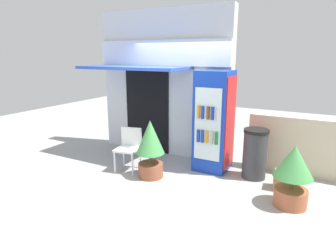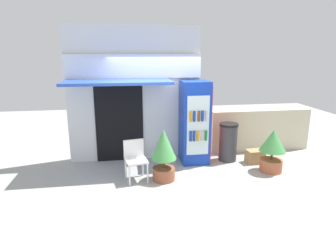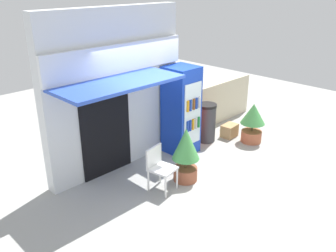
{
  "view_description": "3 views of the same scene",
  "coord_description": "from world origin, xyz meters",
  "px_view_note": "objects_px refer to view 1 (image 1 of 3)",
  "views": [
    {
      "loc": [
        2.59,
        -4.48,
        2.26
      ],
      "look_at": [
        0.05,
        0.25,
        0.93
      ],
      "focal_mm": 31.09,
      "sensor_mm": 36.0,
      "label": 1
    },
    {
      "loc": [
        -0.93,
        -5.8,
        2.65
      ],
      "look_at": [
        0.05,
        0.41,
        1.03
      ],
      "focal_mm": 31.52,
      "sensor_mm": 36.0,
      "label": 2
    },
    {
      "loc": [
        -4.72,
        -4.23,
        3.69
      ],
      "look_at": [
        -0.1,
        0.4,
        0.98
      ],
      "focal_mm": 38.47,
      "sensor_mm": 36.0,
      "label": 3
    }
  ],
  "objects_px": {
    "drink_cooler": "(214,121)",
    "cardboard_box": "(286,181)",
    "plastic_chair": "(129,146)",
    "trash_bin": "(255,154)",
    "potted_plant_curbside": "(293,172)",
    "potted_plant_near_shop": "(150,145)"
  },
  "relations": [
    {
      "from": "drink_cooler",
      "to": "plastic_chair",
      "type": "bearing_deg",
      "value": -151.0
    },
    {
      "from": "drink_cooler",
      "to": "cardboard_box",
      "type": "relative_size",
      "value": 4.8
    },
    {
      "from": "cardboard_box",
      "to": "drink_cooler",
      "type": "bearing_deg",
      "value": 167.95
    },
    {
      "from": "trash_bin",
      "to": "cardboard_box",
      "type": "xyz_separation_m",
      "value": [
        0.61,
        -0.26,
        -0.31
      ]
    },
    {
      "from": "potted_plant_curbside",
      "to": "drink_cooler",
      "type": "bearing_deg",
      "value": 151.07
    },
    {
      "from": "potted_plant_near_shop",
      "to": "cardboard_box",
      "type": "height_order",
      "value": "potted_plant_near_shop"
    },
    {
      "from": "potted_plant_curbside",
      "to": "cardboard_box",
      "type": "relative_size",
      "value": 2.36
    },
    {
      "from": "drink_cooler",
      "to": "trash_bin",
      "type": "distance_m",
      "value": 0.98
    },
    {
      "from": "trash_bin",
      "to": "cardboard_box",
      "type": "height_order",
      "value": "trash_bin"
    },
    {
      "from": "potted_plant_near_shop",
      "to": "potted_plant_curbside",
      "type": "relative_size",
      "value": 1.14
    },
    {
      "from": "plastic_chair",
      "to": "potted_plant_near_shop",
      "type": "distance_m",
      "value": 0.61
    },
    {
      "from": "potted_plant_near_shop",
      "to": "cardboard_box",
      "type": "xyz_separation_m",
      "value": [
        2.32,
        0.64,
        -0.46
      ]
    },
    {
      "from": "plastic_chair",
      "to": "trash_bin",
      "type": "relative_size",
      "value": 0.89
    },
    {
      "from": "drink_cooler",
      "to": "potted_plant_curbside",
      "type": "xyz_separation_m",
      "value": [
        1.56,
        -0.86,
        -0.43
      ]
    },
    {
      "from": "trash_bin",
      "to": "potted_plant_curbside",
      "type": "bearing_deg",
      "value": -48.17
    },
    {
      "from": "plastic_chair",
      "to": "cardboard_box",
      "type": "distance_m",
      "value": 2.97
    },
    {
      "from": "drink_cooler",
      "to": "cardboard_box",
      "type": "height_order",
      "value": "drink_cooler"
    },
    {
      "from": "potted_plant_near_shop",
      "to": "trash_bin",
      "type": "bearing_deg",
      "value": 27.46
    },
    {
      "from": "drink_cooler",
      "to": "potted_plant_curbside",
      "type": "bearing_deg",
      "value": -28.93
    },
    {
      "from": "trash_bin",
      "to": "plastic_chair",
      "type": "bearing_deg",
      "value": -161.69
    },
    {
      "from": "drink_cooler",
      "to": "plastic_chair",
      "type": "relative_size",
      "value": 2.35
    },
    {
      "from": "potted_plant_near_shop",
      "to": "cardboard_box",
      "type": "distance_m",
      "value": 2.45
    }
  ]
}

